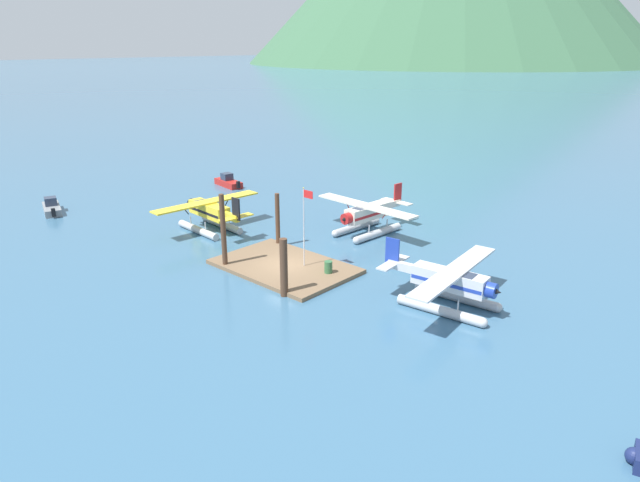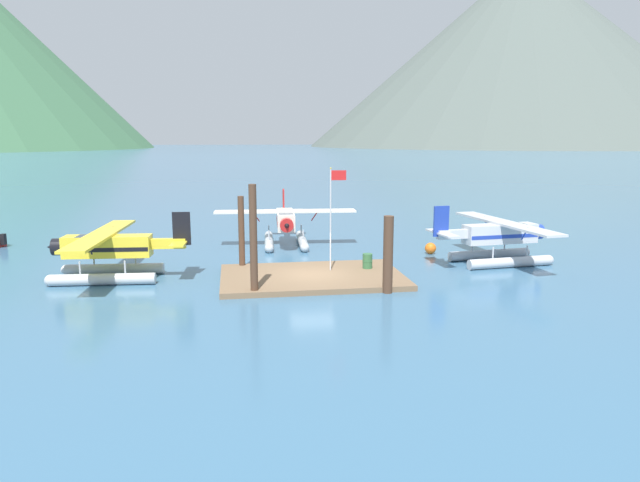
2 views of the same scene
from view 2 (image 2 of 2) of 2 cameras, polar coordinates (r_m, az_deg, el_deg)
name	(u,v)px [view 2 (image 2 of 2)]	position (r m, az deg, el deg)	size (l,w,h in m)	color
ground_plane	(312,279)	(32.69, -0.80, -3.86)	(1200.00, 1200.00, 0.00)	#38607F
dock_platform	(312,277)	(32.66, -0.80, -3.60)	(10.30, 6.80, 0.30)	brown
piling_near_left	(253,241)	(28.96, -6.66, 0.01)	(0.39, 0.39, 5.72)	#4C3323
piling_near_right	(388,255)	(29.70, 6.80, -1.38)	(0.52, 0.52, 4.05)	#4C3323
piling_far_left	(241,233)	(34.92, -7.84, 0.76)	(0.37, 0.37, 4.53)	#4C3323
flagpole	(333,207)	(33.02, 1.28, 3.42)	(0.95, 0.10, 6.01)	silver
fuel_drum	(367,261)	(34.16, 4.75, -2.00)	(0.62, 0.62, 0.88)	#33663D
mooring_buoy	(430,248)	(40.47, 10.96, -0.72)	(0.78, 0.78, 0.78)	orange
mountain_ridge_centre_peak	(521,54)	(547.45, 19.43, 17.15)	(365.46, 365.46, 156.93)	#4C5651
seaplane_yellow_port_fwd	(107,252)	(34.51, -20.44, -1.08)	(7.97, 10.47, 3.84)	#B7BABF
seaplane_cream_bow_centre	(285,225)	(42.76, -3.47, 1.65)	(10.46, 7.98, 3.84)	#B7BABF
seaplane_silver_stbd_fwd	(500,239)	(38.34, 17.52, 0.18)	(7.96, 10.49, 3.84)	#B7BABF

